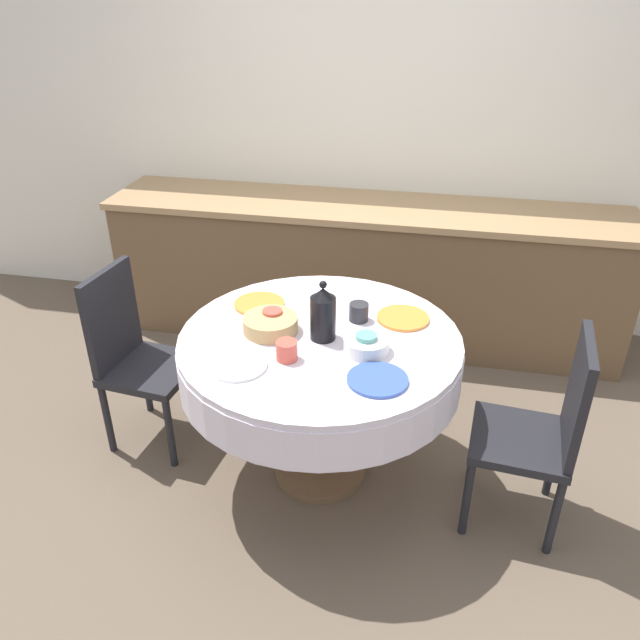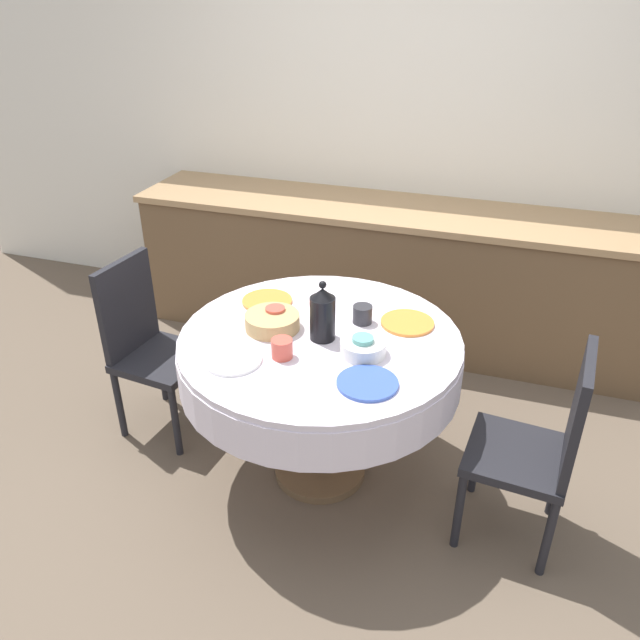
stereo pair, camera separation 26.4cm
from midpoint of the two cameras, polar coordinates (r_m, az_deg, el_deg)
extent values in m
plane|color=brown|center=(3.15, -2.47, -13.76)|extent=(12.00, 12.00, 0.00)
cube|color=silver|center=(4.10, 3.25, 17.30)|extent=(7.00, 0.05, 2.60)
cube|color=brown|center=(4.07, 2.18, 4.21)|extent=(3.20, 0.60, 0.86)
cube|color=#A37F56|center=(3.90, 2.31, 10.18)|extent=(3.24, 0.64, 0.04)
cylinder|color=brown|center=(3.14, -2.48, -13.50)|extent=(0.44, 0.44, 0.04)
cylinder|color=brown|center=(2.95, -2.60, -9.47)|extent=(0.11, 0.11, 0.53)
cylinder|color=silver|center=(2.75, -2.76, -3.72)|extent=(1.23, 1.23, 0.18)
cylinder|color=silver|center=(2.69, -2.81, -1.84)|extent=(1.22, 1.22, 0.03)
cube|color=black|center=(2.77, 15.16, -10.64)|extent=(0.44, 0.44, 0.04)
cube|color=black|center=(2.62, 19.87, -6.69)|extent=(0.07, 0.38, 0.49)
cylinder|color=black|center=(2.78, 10.55, -15.85)|extent=(0.04, 0.04, 0.40)
cylinder|color=black|center=(3.04, 11.49, -11.27)|extent=(0.04, 0.04, 0.40)
cylinder|color=black|center=(2.79, 18.05, -16.89)|extent=(0.04, 0.04, 0.40)
cylinder|color=black|center=(3.05, 18.20, -12.21)|extent=(0.04, 0.04, 0.40)
cube|color=black|center=(3.25, -17.43, -4.40)|extent=(0.44, 0.44, 0.04)
cube|color=black|center=(3.22, -20.80, 0.18)|extent=(0.08, 0.38, 0.49)
cylinder|color=black|center=(3.40, -12.78, -6.51)|extent=(0.04, 0.04, 0.40)
cylinder|color=black|center=(3.17, -15.93, -9.99)|extent=(0.04, 0.04, 0.40)
cylinder|color=black|center=(3.58, -17.71, -5.33)|extent=(0.04, 0.04, 0.40)
cylinder|color=black|center=(3.36, -21.05, -8.50)|extent=(0.04, 0.04, 0.40)
cylinder|color=white|center=(2.52, -10.55, -4.15)|extent=(0.24, 0.24, 0.01)
cylinder|color=#CC4C3D|center=(2.52, -6.07, -2.89)|extent=(0.09, 0.09, 0.08)
cylinder|color=#3856AD|center=(2.39, 2.13, -5.57)|extent=(0.24, 0.24, 0.01)
cylinder|color=#5BA39E|center=(2.55, 1.29, -2.20)|extent=(0.09, 0.09, 0.08)
cylinder|color=orange|center=(2.95, -8.13, 1.39)|extent=(0.24, 0.24, 0.01)
cylinder|color=#CC4C3D|center=(2.75, -7.11, 0.08)|extent=(0.09, 0.09, 0.08)
cylinder|color=orange|center=(2.82, 4.95, 0.11)|extent=(0.24, 0.24, 0.01)
cylinder|color=#28282D|center=(2.78, 0.86, 0.67)|extent=(0.09, 0.09, 0.08)
cylinder|color=black|center=(2.62, -2.61, 0.09)|extent=(0.11, 0.11, 0.19)
cone|color=black|center=(2.57, -2.67, 2.40)|extent=(0.10, 0.10, 0.04)
sphere|color=black|center=(2.55, -2.69, 3.18)|extent=(0.03, 0.03, 0.03)
cylinder|color=tan|center=(2.72, -7.36, -0.49)|extent=(0.24, 0.24, 0.07)
cylinder|color=silver|center=(2.56, 1.32, -2.38)|extent=(0.19, 0.19, 0.06)
camera|label=1|loc=(0.13, -92.86, -1.60)|focal=35.00mm
camera|label=2|loc=(0.13, 87.14, 1.60)|focal=35.00mm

